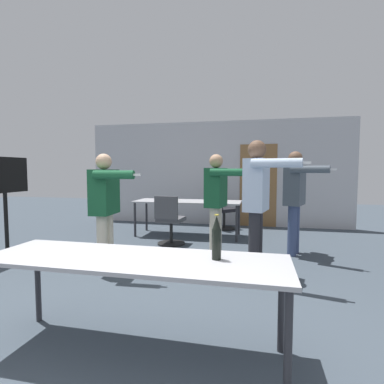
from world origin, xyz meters
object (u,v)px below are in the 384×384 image
object	(u,v)px
office_chair_near_pushed	(222,211)
beer_bottle	(217,238)
tv_screen	(5,198)
person_left_plaid	(257,195)
person_near_casual	(217,195)
person_far_watching	(106,201)
office_chair_side_rolled	(170,222)
person_center_tall	(295,193)

from	to	relation	value
office_chair_near_pushed	beer_bottle	distance (m)	4.98
tv_screen	person_left_plaid	world-z (taller)	person_left_plaid
person_near_casual	person_far_watching	size ratio (longest dim) A/B	1.02
office_chair_near_pushed	person_left_plaid	bearing A→B (deg)	-31.92
office_chair_side_rolled	person_near_casual	bearing A→B (deg)	-22.20
tv_screen	person_left_plaid	xyz separation A→B (m)	(3.93, 0.05, 0.11)
person_near_casual	person_center_tall	size ratio (longest dim) A/B	0.97
office_chair_side_rolled	person_center_tall	bearing A→B (deg)	0.25
person_center_tall	person_far_watching	world-z (taller)	person_center_tall
person_far_watching	office_chair_side_rolled	distance (m)	1.67
person_far_watching	beer_bottle	bearing A→B (deg)	43.77
tv_screen	beer_bottle	bearing A→B (deg)	-116.72
person_left_plaid	beer_bottle	distance (m)	1.91
person_center_tall	beer_bottle	world-z (taller)	person_center_tall
person_left_plaid	office_chair_side_rolled	size ratio (longest dim) A/B	1.91
office_chair_near_pushed	beer_bottle	world-z (taller)	beer_bottle
person_center_tall	office_chair_near_pushed	distance (m)	2.45
office_chair_near_pushed	beer_bottle	bearing A→B (deg)	-40.86
person_far_watching	person_near_casual	bearing A→B (deg)	123.16
person_near_casual	office_chair_side_rolled	distance (m)	1.19
person_center_tall	office_chair_side_rolled	bearing A→B (deg)	-73.76
office_chair_side_rolled	beer_bottle	size ratio (longest dim) A/B	2.82
tv_screen	office_chair_near_pushed	world-z (taller)	tv_screen
person_far_watching	person_left_plaid	xyz separation A→B (m)	(2.07, 0.23, 0.11)
person_left_plaid	person_far_watching	bearing A→B (deg)	-70.99
person_left_plaid	office_chair_side_rolled	world-z (taller)	person_left_plaid
person_far_watching	person_left_plaid	size ratio (longest dim) A/B	0.91
person_center_tall	office_chair_near_pushed	world-z (taller)	person_center_tall
person_near_casual	person_center_tall	world-z (taller)	person_center_tall
beer_bottle	tv_screen	bearing A→B (deg)	153.28
person_left_plaid	office_chair_near_pushed	bearing A→B (deg)	-151.75
office_chair_near_pushed	office_chair_side_rolled	xyz separation A→B (m)	(-0.76, -1.75, 0.01)
beer_bottle	office_chair_near_pushed	bearing A→B (deg)	96.51
tv_screen	person_left_plaid	distance (m)	3.93
person_near_casual	office_chair_near_pushed	xyz separation A→B (m)	(-0.18, 2.21, -0.57)
tv_screen	beer_bottle	xyz separation A→B (m)	(3.65, -1.84, -0.06)
person_far_watching	tv_screen	bearing A→B (deg)	-99.07
tv_screen	person_center_tall	distance (m)	4.69
person_left_plaid	beer_bottle	bearing A→B (deg)	4.41
person_near_casual	office_chair_near_pushed	world-z (taller)	person_near_casual
tv_screen	office_chair_near_pushed	xyz separation A→B (m)	(3.09, 3.08, -0.54)
person_left_plaid	beer_bottle	xyz separation A→B (m)	(-0.28, -1.88, -0.17)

